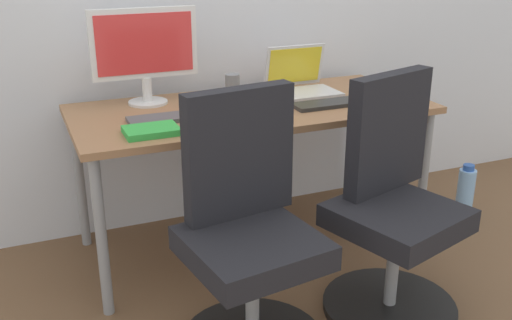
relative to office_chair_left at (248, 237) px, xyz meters
name	(u,v)px	position (x,y,z in m)	size (l,w,h in m)	color
ground_plane	(252,243)	(0.29, 0.67, -0.42)	(5.28, 5.28, 0.00)	brown
desk	(252,119)	(0.29, 0.67, 0.22)	(1.62, 0.73, 0.71)	#996B47
office_chair_left	(248,237)	(0.00, 0.00, 0.00)	(0.54, 0.54, 0.94)	black
office_chair_right	(392,209)	(0.61, 0.00, 0.00)	(0.55, 0.55, 0.94)	black
water_bottle_on_floor	(465,193)	(1.45, 0.48, -0.28)	(0.09, 0.09, 0.31)	#8CBFF2
desktop_monitor	(145,49)	(-0.13, 0.89, 0.53)	(0.48, 0.18, 0.43)	silver
open_laptop	(301,82)	(0.61, 0.80, 0.34)	(0.31, 0.27, 0.22)	silver
keyboard_by_monitor	(169,118)	(-0.11, 0.60, 0.29)	(0.34, 0.12, 0.02)	#515156
keyboard_by_laptop	(329,104)	(0.62, 0.54, 0.29)	(0.34, 0.12, 0.02)	#2D2D2D
mouse_by_monitor	(266,100)	(0.37, 0.69, 0.30)	(0.06, 0.10, 0.03)	#2D2D2D
mouse_by_laptop	(249,123)	(0.16, 0.38, 0.30)	(0.06, 0.10, 0.03)	#515156
coffee_mug	(372,87)	(0.89, 0.61, 0.33)	(0.08, 0.08, 0.09)	teal
pen_cup	(232,85)	(0.28, 0.88, 0.34)	(0.07, 0.07, 0.10)	slate
phone_near_laptop	(258,112)	(0.27, 0.54, 0.29)	(0.07, 0.14, 0.01)	black
phone_near_monitor	(366,84)	(1.00, 0.82, 0.29)	(0.07, 0.14, 0.01)	black
notebook	(151,131)	(-0.22, 0.45, 0.30)	(0.21, 0.15, 0.03)	green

